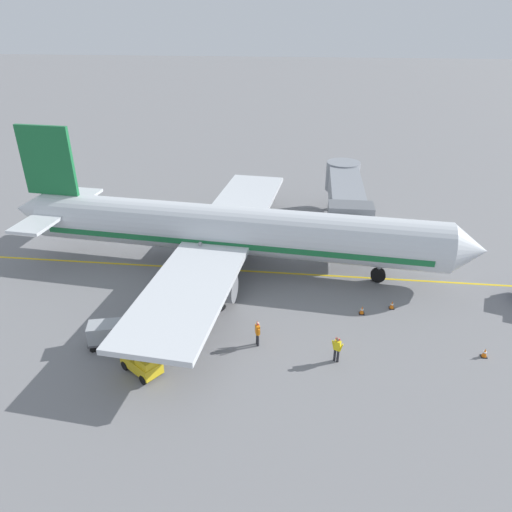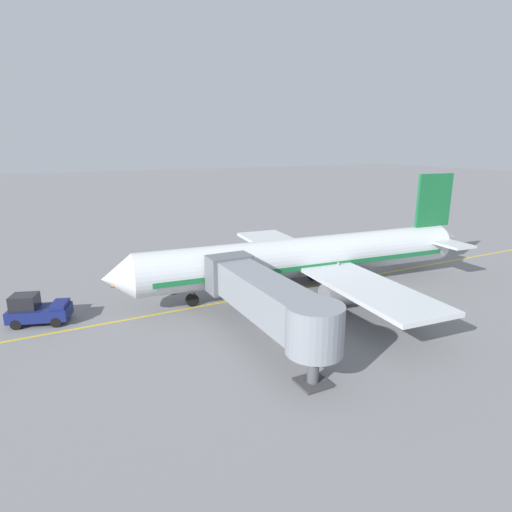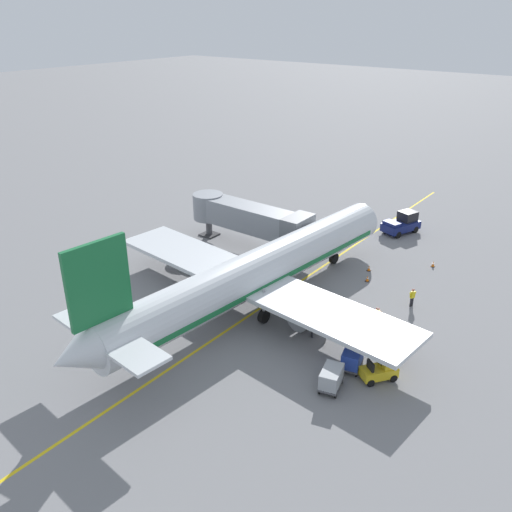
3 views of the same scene
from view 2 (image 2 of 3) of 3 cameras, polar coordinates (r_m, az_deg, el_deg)
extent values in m
plane|color=slate|center=(41.39, 6.46, -4.30)|extent=(400.00, 400.00, 0.00)
cube|color=gold|center=(41.38, 6.46, -4.29)|extent=(0.24, 80.00, 0.01)
cylinder|color=silver|center=(39.98, 6.95, -0.08)|extent=(6.45, 32.20, 3.70)
cube|color=#196B38|center=(40.10, 6.93, -0.72)|extent=(6.26, 29.65, 0.44)
cone|color=silver|center=(35.18, -18.36, -2.84)|extent=(3.82, 2.70, 3.63)
cone|color=silver|center=(50.58, 24.46, 2.20)|extent=(3.37, 3.06, 3.14)
cube|color=black|center=(35.14, -15.53, -1.53)|extent=(2.86, 1.34, 0.60)
cube|color=silver|center=(40.63, 8.15, -0.82)|extent=(30.34, 7.77, 0.36)
cylinder|color=gray|center=(36.18, 11.39, -5.04)|extent=(2.27, 3.36, 2.00)
cylinder|color=gray|center=(45.26, 3.71, -0.70)|extent=(2.27, 3.36, 2.00)
cube|color=#196B38|center=(48.18, 23.02, 6.99)|extent=(0.70, 4.41, 5.50)
cube|color=silver|center=(48.69, 22.38, 2.28)|extent=(10.19, 3.45, 0.24)
cylinder|color=black|center=(36.88, -8.65, -5.91)|extent=(0.54, 1.13, 1.10)
cylinder|color=gray|center=(36.36, -8.75, -3.62)|extent=(0.24, 0.24, 2.00)
cylinder|color=black|center=(39.91, 10.95, -4.38)|extent=(0.54, 1.13, 1.10)
cylinder|color=gray|center=(39.43, 11.06, -2.25)|extent=(0.24, 0.24, 2.00)
cylinder|color=black|center=(43.61, 7.66, -2.56)|extent=(0.54, 1.13, 1.10)
cylinder|color=gray|center=(43.17, 7.73, -0.60)|extent=(0.24, 0.24, 2.00)
cube|color=gray|center=(29.23, 0.78, -5.24)|extent=(12.70, 2.80, 2.60)
cube|color=slate|center=(33.97, -3.64, -2.36)|extent=(2.00, 3.50, 2.99)
cylinder|color=gray|center=(24.24, 7.97, -9.79)|extent=(3.36, 3.36, 2.86)
cylinder|color=#4C4C51|center=(25.33, 7.77, -14.71)|extent=(0.70, 0.70, 2.19)
cube|color=#38383A|center=(25.84, 7.69, -16.67)|extent=(1.80, 1.80, 0.16)
cube|color=navy|center=(37.04, -27.29, -6.89)|extent=(3.49, 4.87, 0.90)
cube|color=black|center=(37.04, -28.93, -5.45)|extent=(2.15, 2.28, 1.10)
cube|color=navy|center=(36.35, -25.10, -5.96)|extent=(2.12, 1.64, 0.36)
cylinder|color=black|center=(37.59, -24.70, -7.00)|extent=(0.59, 0.87, 0.80)
cylinder|color=black|center=(35.93, -25.48, -8.10)|extent=(0.59, 0.87, 0.80)
cylinder|color=black|center=(38.49, -28.81, -7.01)|extent=(0.59, 0.87, 0.80)
cylinder|color=black|center=(36.87, -29.77, -8.06)|extent=(0.59, 0.87, 0.80)
cube|color=gold|center=(52.93, 2.01, 0.78)|extent=(2.43, 2.73, 0.70)
cube|color=gold|center=(52.87, 1.28, 1.41)|extent=(1.44, 1.45, 0.44)
cube|color=black|center=(52.70, 2.76, 1.46)|extent=(0.78, 0.62, 0.64)
cylinder|color=black|center=(52.78, 1.88, 1.47)|extent=(0.22, 0.26, 0.54)
cylinder|color=black|center=(52.59, 1.00, 0.30)|extent=(0.49, 0.57, 0.56)
cylinder|color=black|center=(53.63, 1.14, 0.59)|extent=(0.49, 0.57, 0.56)
cylinder|color=black|center=(52.41, 2.90, 0.23)|extent=(0.49, 0.57, 0.56)
cylinder|color=black|center=(53.45, 3.01, 0.52)|extent=(0.49, 0.57, 0.56)
cube|color=#4C4C51|center=(51.27, 3.14, 0.06)|extent=(1.82, 2.46, 0.12)
cube|color=#233D9E|center=(51.12, 3.15, 0.72)|extent=(1.73, 2.34, 1.10)
cylinder|color=#4C4C51|center=(50.28, 1.98, -0.24)|extent=(0.25, 0.69, 0.07)
cylinder|color=black|center=(50.39, 2.92, -0.49)|extent=(0.21, 0.38, 0.36)
cylinder|color=black|center=(51.15, 2.05, -0.24)|extent=(0.21, 0.38, 0.36)
cylinder|color=black|center=(51.53, 4.22, -0.16)|extent=(0.21, 0.38, 0.36)
cylinder|color=black|center=(52.27, 3.34, 0.08)|extent=(0.21, 0.38, 0.36)
cube|color=#4C4C51|center=(52.70, 5.86, 0.41)|extent=(1.82, 2.46, 0.12)
cube|color=#999EA3|center=(52.55, 5.88, 1.06)|extent=(1.73, 2.34, 1.10)
cylinder|color=#4C4C51|center=(51.67, 4.79, 0.13)|extent=(0.25, 0.69, 0.07)
cylinder|color=black|center=(51.81, 5.70, -0.11)|extent=(0.21, 0.38, 0.36)
cylinder|color=black|center=(52.53, 4.81, 0.12)|extent=(0.21, 0.38, 0.36)
cylinder|color=black|center=(53.01, 6.90, 0.20)|extent=(0.21, 0.38, 0.36)
cylinder|color=black|center=(53.71, 6.01, 0.42)|extent=(0.21, 0.38, 0.36)
cylinder|color=#232328|center=(46.69, -8.39, -1.57)|extent=(0.15, 0.15, 0.85)
cylinder|color=#232328|center=(46.72, -8.63, -1.57)|extent=(0.15, 0.15, 0.85)
cube|color=yellow|center=(46.51, -8.54, -0.72)|extent=(0.38, 0.45, 0.60)
cylinder|color=yellow|center=(46.49, -8.24, -0.77)|extent=(0.18, 0.24, 0.57)
cylinder|color=yellow|center=(46.56, -8.85, -0.78)|extent=(0.18, 0.24, 0.57)
sphere|color=#997051|center=(46.40, -8.56, -0.20)|extent=(0.22, 0.22, 0.22)
cube|color=red|center=(46.39, -8.56, -0.18)|extent=(0.19, 0.27, 0.10)
cylinder|color=#232328|center=(47.56, -2.78, -1.12)|extent=(0.15, 0.15, 0.85)
cylinder|color=#232328|center=(47.43, -2.61, -1.16)|extent=(0.15, 0.15, 0.85)
cube|color=orange|center=(47.30, -2.70, -0.30)|extent=(0.44, 0.36, 0.60)
cylinder|color=orange|center=(47.48, -2.92, -0.30)|extent=(0.24, 0.16, 0.57)
cylinder|color=orange|center=(47.14, -2.49, -0.41)|extent=(0.24, 0.16, 0.57)
sphere|color=tan|center=(47.19, -2.71, 0.21)|extent=(0.22, 0.22, 0.22)
cube|color=red|center=(47.18, -2.71, 0.23)|extent=(0.28, 0.17, 0.10)
cylinder|color=#232328|center=(46.85, 4.08, -1.39)|extent=(0.15, 0.15, 0.85)
cylinder|color=#232328|center=(46.66, 4.01, -1.46)|extent=(0.15, 0.15, 0.85)
cube|color=orange|center=(46.56, 4.06, -0.57)|extent=(0.43, 0.44, 0.60)
cylinder|color=orange|center=(46.80, 4.15, -0.55)|extent=(0.22, 0.22, 0.57)
cylinder|color=orange|center=(46.34, 3.98, -0.70)|extent=(0.22, 0.22, 0.57)
sphere|color=#997051|center=(46.44, 4.07, -0.06)|extent=(0.22, 0.22, 0.22)
cube|color=red|center=(46.44, 4.07, -0.03)|extent=(0.24, 0.25, 0.10)
cube|color=black|center=(40.20, -11.10, -5.05)|extent=(0.36, 0.36, 0.04)
cone|color=orange|center=(40.10, -11.12, -4.65)|extent=(0.30, 0.30, 0.55)
cylinder|color=white|center=(40.09, -11.12, -4.61)|extent=(0.21, 0.21, 0.06)
cube|color=black|center=(41.59, -8.65, -4.25)|extent=(0.36, 0.36, 0.04)
cone|color=orange|center=(41.49, -8.67, -3.86)|extent=(0.30, 0.30, 0.55)
cylinder|color=white|center=(41.48, -8.67, -3.83)|extent=(0.21, 0.21, 0.06)
cube|color=black|center=(43.61, -18.86, -3.99)|extent=(0.36, 0.36, 0.04)
cone|color=orange|center=(43.52, -18.89, -3.62)|extent=(0.30, 0.30, 0.55)
cylinder|color=white|center=(43.51, -18.89, -3.59)|extent=(0.21, 0.21, 0.06)
camera|label=1|loc=(66.92, -13.85, 18.57)|focal=33.13mm
camera|label=3|loc=(78.72, 17.67, 21.43)|focal=37.37mm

